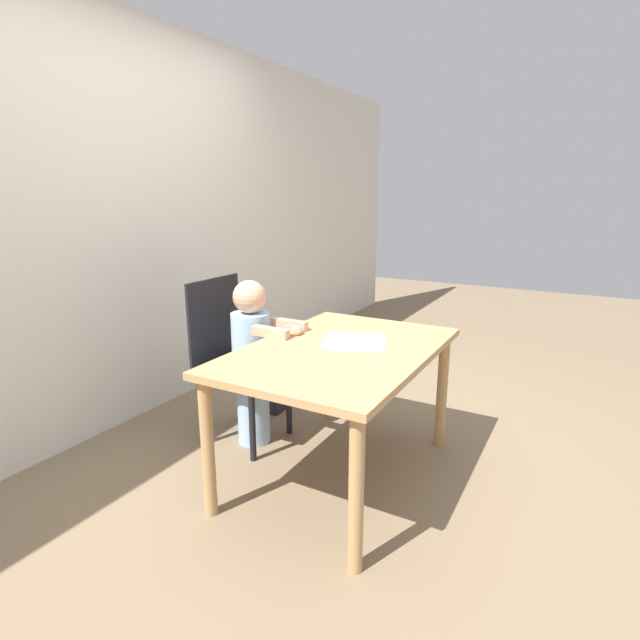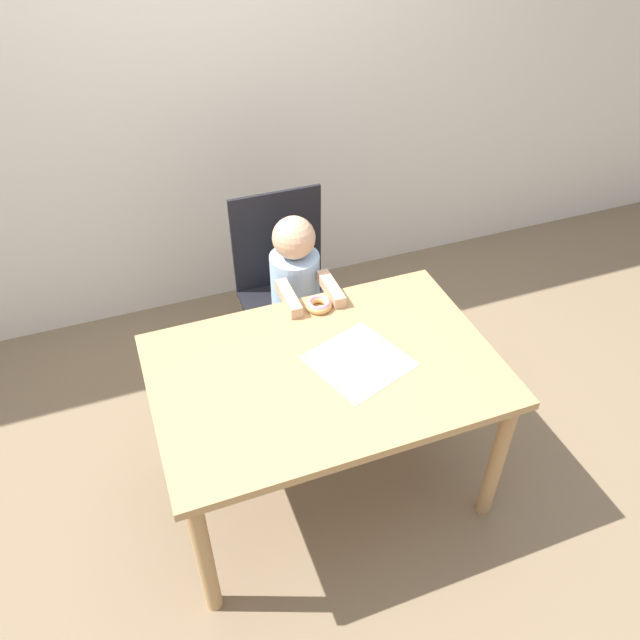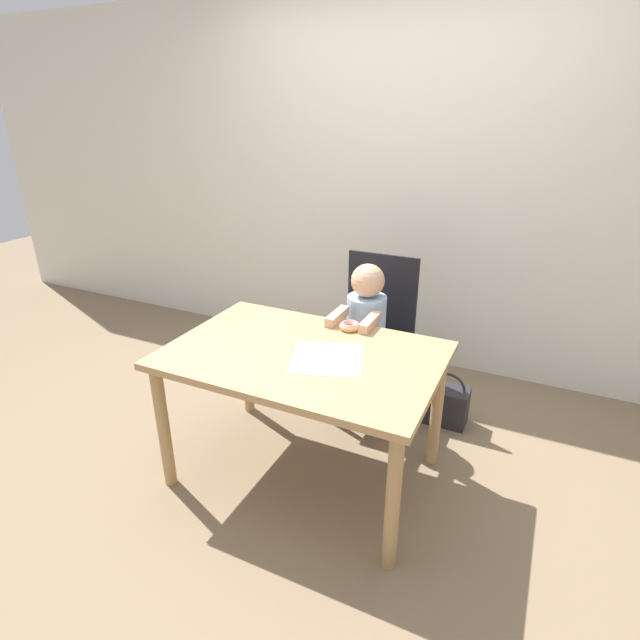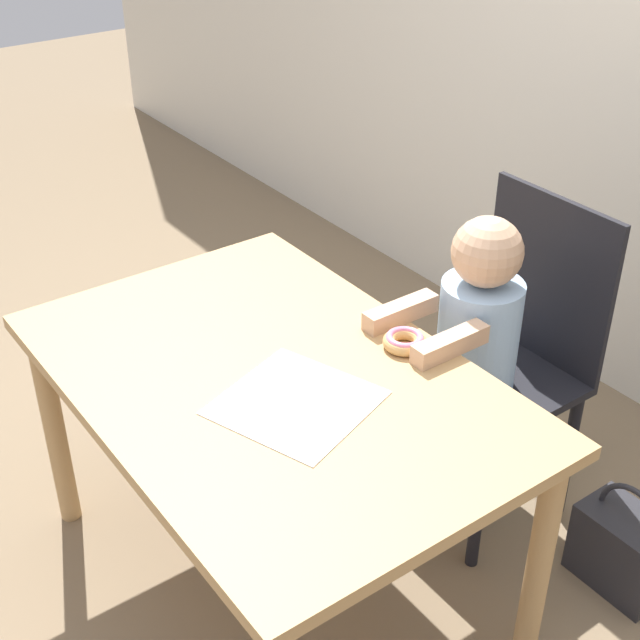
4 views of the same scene
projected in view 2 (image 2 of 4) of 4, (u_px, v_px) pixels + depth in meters
The scene contains 8 objects.
ground_plane at pixel (325, 481), 2.76m from camera, with size 12.00×12.00×0.00m, color #7A664C.
wall_back at pixel (215, 83), 3.05m from camera, with size 8.00×0.05×2.50m.
dining_table at pixel (325, 384), 2.36m from camera, with size 1.28×0.85×0.70m.
chair at pixel (287, 292), 2.99m from camera, with size 0.44×0.43×0.97m.
child_figure at pixel (296, 307), 2.89m from camera, with size 0.24×0.42×0.98m.
donut at pixel (319, 304), 2.56m from camera, with size 0.11×0.11×0.04m.
napkin at pixel (359, 361), 2.33m from camera, with size 0.41×0.41×0.00m.
handbag at pixel (371, 326), 3.38m from camera, with size 0.26×0.16×0.33m.
Camera 2 is at (-0.60, -1.54, 2.32)m, focal length 35.00 mm.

